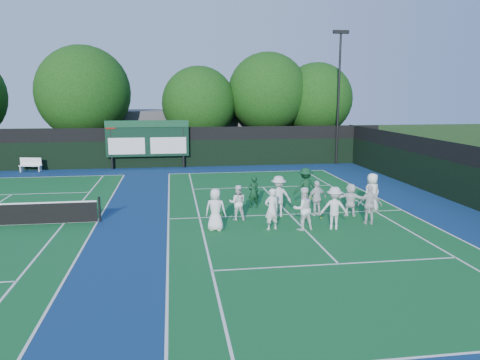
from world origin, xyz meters
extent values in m
plane|color=#1B3B10|center=(0.00, 0.00, 0.00)|extent=(120.00, 120.00, 0.00)
cube|color=navy|center=(-6.00, 1.00, 0.00)|extent=(34.00, 32.00, 0.01)
cube|color=#125726|center=(0.00, 1.00, 0.01)|extent=(10.97, 23.77, 0.00)
cube|color=silver|center=(0.00, -10.88, 0.01)|extent=(10.97, 0.08, 0.00)
cube|color=silver|center=(0.00, 12.88, 0.01)|extent=(10.97, 0.08, 0.00)
cube|color=silver|center=(-5.49, 1.00, 0.01)|extent=(0.08, 23.77, 0.00)
cube|color=silver|center=(5.49, 1.00, 0.01)|extent=(0.08, 23.77, 0.00)
cube|color=silver|center=(-4.12, 1.00, 0.01)|extent=(0.08, 23.77, 0.00)
cube|color=silver|center=(4.12, 1.00, 0.01)|extent=(0.08, 23.77, 0.00)
cube|color=silver|center=(0.00, -5.40, 0.01)|extent=(8.23, 0.08, 0.00)
cube|color=silver|center=(0.00, 7.40, 0.01)|extent=(8.23, 0.08, 0.00)
cube|color=silver|center=(0.00, 1.00, 0.01)|extent=(0.08, 12.80, 0.00)
cube|color=silver|center=(-14.00, 12.88, 0.01)|extent=(10.97, 0.08, 0.00)
cube|color=silver|center=(-8.52, 1.00, 0.01)|extent=(0.08, 23.77, 0.00)
cube|color=silver|center=(-9.88, 1.00, 0.01)|extent=(0.08, 23.77, 0.00)
cube|color=silver|center=(-14.00, 7.40, 0.01)|extent=(8.23, 0.08, 0.00)
cube|color=black|center=(-6.00, 16.00, 1.00)|extent=(34.00, 0.08, 2.00)
cube|color=black|center=(-6.00, 16.00, 2.50)|extent=(34.00, 0.05, 1.00)
cube|color=black|center=(9.00, 1.00, 1.00)|extent=(0.08, 32.00, 2.00)
cube|color=black|center=(9.00, 1.00, 2.50)|extent=(0.05, 32.00, 1.00)
cylinder|color=black|center=(-9.60, 15.60, 1.75)|extent=(0.16, 0.16, 3.50)
cylinder|color=black|center=(-4.40, 15.60, 1.75)|extent=(0.16, 0.16, 3.50)
cube|color=black|center=(-7.00, 15.60, 2.20)|extent=(6.00, 0.15, 2.60)
cube|color=#124126|center=(-7.00, 15.50, 3.30)|extent=(6.00, 0.05, 0.50)
cube|color=white|center=(-8.50, 15.50, 1.70)|extent=(2.60, 0.04, 1.20)
cube|color=white|center=(-5.50, 15.50, 1.70)|extent=(2.60, 0.04, 1.20)
cube|color=maroon|center=(-9.60, 15.50, 3.20)|extent=(0.70, 0.04, 0.50)
cube|color=#535358|center=(-2.00, 24.00, 2.00)|extent=(18.00, 6.00, 4.00)
cylinder|color=black|center=(7.50, 15.70, 5.00)|extent=(0.16, 0.16, 10.00)
cube|color=black|center=(7.50, 15.70, 10.00)|extent=(1.20, 0.30, 0.25)
cylinder|color=black|center=(-8.40, 1.00, 0.55)|extent=(0.10, 0.10, 1.10)
cube|color=white|center=(-15.19, 15.30, 0.44)|extent=(1.61, 0.75, 0.06)
cube|color=white|center=(-15.19, 15.46, 0.73)|extent=(1.54, 0.41, 0.52)
cube|color=white|center=(-15.81, 15.30, 0.21)|extent=(0.14, 0.37, 0.42)
cube|color=white|center=(-14.56, 15.30, 0.21)|extent=(0.14, 0.37, 0.42)
cylinder|color=black|center=(-12.01, 19.50, 1.40)|extent=(0.44, 0.44, 2.79)
sphere|color=#103A0D|center=(-12.01, 19.50, 5.54)|extent=(7.32, 7.32, 7.32)
sphere|color=#103A0D|center=(-11.41, 19.80, 4.80)|extent=(5.12, 5.12, 5.12)
cylinder|color=black|center=(-2.96, 19.50, 1.21)|extent=(0.44, 0.44, 2.42)
sphere|color=#103A0D|center=(-2.96, 19.50, 4.68)|extent=(6.01, 6.01, 6.01)
sphere|color=#103A0D|center=(-2.36, 19.80, 4.08)|extent=(4.21, 4.21, 4.21)
cylinder|color=black|center=(2.73, 19.50, 1.53)|extent=(0.44, 0.44, 3.06)
sphere|color=#103A0D|center=(2.73, 19.50, 5.54)|extent=(6.62, 6.62, 6.62)
sphere|color=#103A0D|center=(3.33, 19.80, 4.88)|extent=(4.63, 4.63, 4.63)
cylinder|color=black|center=(6.95, 19.50, 1.38)|extent=(0.44, 0.44, 2.76)
sphere|color=#103A0D|center=(6.95, 19.50, 5.03)|extent=(6.05, 6.05, 6.05)
sphere|color=#103A0D|center=(7.55, 19.80, 4.42)|extent=(4.23, 4.23, 4.23)
sphere|color=gold|center=(0.82, 1.51, 0.03)|extent=(0.07, 0.07, 0.07)
sphere|color=gold|center=(-3.09, 1.28, 0.03)|extent=(0.07, 0.07, 0.07)
sphere|color=gold|center=(1.96, 4.11, 0.03)|extent=(0.07, 0.07, 0.07)
sphere|color=gold|center=(1.22, 0.15, 0.03)|extent=(0.07, 0.07, 0.07)
imported|color=white|center=(-3.58, -1.01, 0.86)|extent=(0.97, 0.77, 1.73)
imported|color=white|center=(-1.32, -1.23, 0.86)|extent=(0.72, 0.58, 1.71)
imported|color=white|center=(-0.08, -1.43, 0.88)|extent=(0.95, 0.79, 1.76)
imported|color=silver|center=(1.21, -1.51, 0.88)|extent=(1.27, 0.96, 1.75)
imported|color=silver|center=(2.94, -1.03, 0.84)|extent=(1.05, 0.65, 1.67)
imported|color=white|center=(-2.48, 0.46, 0.78)|extent=(0.84, 0.70, 1.55)
imported|color=silver|center=(-0.59, 0.76, 0.93)|extent=(1.24, 0.76, 1.85)
imported|color=white|center=(1.17, 0.67, 0.81)|extent=(1.02, 0.66, 1.61)
imported|color=white|center=(2.65, 0.39, 0.75)|extent=(1.45, 0.95, 1.50)
imported|color=white|center=(3.87, 0.85, 0.92)|extent=(1.05, 0.87, 1.85)
imported|color=#0F381D|center=(-1.41, 2.52, 0.78)|extent=(0.65, 0.53, 1.56)
imported|color=#103C20|center=(1.12, 2.38, 0.96)|extent=(1.38, 1.00, 1.93)
camera|label=1|loc=(-5.25, -19.18, 5.44)|focal=35.00mm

